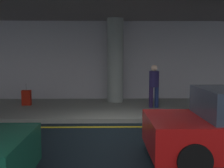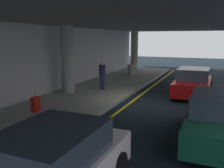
# 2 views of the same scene
# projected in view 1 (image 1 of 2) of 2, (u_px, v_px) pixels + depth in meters

# --- Properties ---
(ground_plane) EXTENTS (60.00, 60.00, 0.00)m
(ground_plane) POSITION_uv_depth(u_px,v_px,m) (120.00, 132.00, 7.76)
(ground_plane) COLOR black
(sidewalk) EXTENTS (26.00, 4.20, 0.15)m
(sidewalk) POSITION_uv_depth(u_px,v_px,m) (116.00, 109.00, 10.84)
(sidewalk) COLOR gray
(sidewalk) RESTS_ON ground
(lane_stripe_yellow) EXTENTS (26.00, 0.14, 0.01)m
(lane_stripe_yellow) POSITION_uv_depth(u_px,v_px,m) (119.00, 127.00, 8.30)
(lane_stripe_yellow) COLOR yellow
(lane_stripe_yellow) RESTS_ON ground
(support_column_left_mid) EXTENTS (0.71, 0.71, 3.65)m
(support_column_left_mid) POSITION_uv_depth(u_px,v_px,m) (115.00, 61.00, 11.87)
(support_column_left_mid) COLOR gray
(support_column_left_mid) RESTS_ON sidewalk
(ceiling_overhang) EXTENTS (28.00, 13.20, 0.30)m
(ceiling_overhang) POSITION_uv_depth(u_px,v_px,m) (117.00, 7.00, 9.95)
(ceiling_overhang) COLOR slate
(ceiling_overhang) RESTS_ON support_column_far_left
(terminal_back_wall) EXTENTS (26.00, 0.30, 3.80)m
(terminal_back_wall) POSITION_uv_depth(u_px,v_px,m) (115.00, 62.00, 12.89)
(terminal_back_wall) COLOR #AFADB6
(terminal_back_wall) RESTS_ON ground
(person_waiting_for_ride) EXTENTS (0.38, 0.38, 1.68)m
(person_waiting_for_ride) POSITION_uv_depth(u_px,v_px,m) (154.00, 83.00, 10.57)
(person_waiting_for_ride) COLOR #261942
(person_waiting_for_ride) RESTS_ON sidewalk
(suitcase_upright_primary) EXTENTS (0.36, 0.22, 0.90)m
(suitcase_upright_primary) POSITION_uv_depth(u_px,v_px,m) (27.00, 98.00, 11.15)
(suitcase_upright_primary) COLOR #A2170B
(suitcase_upright_primary) RESTS_ON sidewalk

